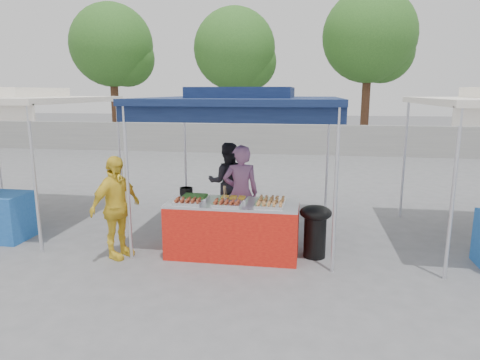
# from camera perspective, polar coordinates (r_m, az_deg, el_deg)

# --- Properties ---
(ground_plane) EXTENTS (80.00, 80.00, 0.00)m
(ground_plane) POSITION_cam_1_polar(r_m,az_deg,el_deg) (6.87, -0.81, -9.62)
(ground_plane) COLOR slate
(back_wall) EXTENTS (40.00, 0.25, 1.20)m
(back_wall) POSITION_cam_1_polar(r_m,az_deg,el_deg) (17.44, 5.50, 5.43)
(back_wall) COLOR gray
(back_wall) RESTS_ON ground_plane
(main_canopy) EXTENTS (3.20, 3.20, 2.57)m
(main_canopy) POSITION_cam_1_polar(r_m,az_deg,el_deg) (7.36, 0.47, 10.71)
(main_canopy) COLOR silver
(main_canopy) RESTS_ON ground_plane
(tree_0) EXTENTS (3.77, 3.75, 6.45)m
(tree_0) POSITION_cam_1_polar(r_m,az_deg,el_deg) (21.32, -16.28, 16.43)
(tree_0) COLOR #4C2D1D
(tree_0) RESTS_ON ground_plane
(tree_1) EXTENTS (3.58, 3.53, 6.07)m
(tree_1) POSITION_cam_1_polar(r_m,az_deg,el_deg) (19.41, -0.26, 16.62)
(tree_1) COLOR #4C2D1D
(tree_1) RESTS_ON ground_plane
(tree_2) EXTENTS (3.94, 3.94, 6.78)m
(tree_2) POSITION_cam_1_polar(r_m,az_deg,el_deg) (19.97, 17.25, 17.39)
(tree_2) COLOR #4C2D1D
(tree_2) RESTS_ON ground_plane
(vendor_table) EXTENTS (2.00, 0.80, 0.85)m
(vendor_table) POSITION_cam_1_polar(r_m,az_deg,el_deg) (6.64, -0.97, -6.51)
(vendor_table) COLOR red
(vendor_table) RESTS_ON ground_plane
(food_tray_fl) EXTENTS (0.42, 0.30, 0.07)m
(food_tray_fl) POSITION_cam_1_polar(r_m,az_deg,el_deg) (6.43, -6.96, -2.93)
(food_tray_fl) COLOR white
(food_tray_fl) RESTS_ON vendor_table
(food_tray_fm) EXTENTS (0.42, 0.30, 0.07)m
(food_tray_fm) POSITION_cam_1_polar(r_m,az_deg,el_deg) (6.29, -1.76, -3.19)
(food_tray_fm) COLOR white
(food_tray_fm) RESTS_ON vendor_table
(food_tray_fr) EXTENTS (0.42, 0.30, 0.07)m
(food_tray_fr) POSITION_cam_1_polar(r_m,az_deg,el_deg) (6.22, 3.92, -3.38)
(food_tray_fr) COLOR white
(food_tray_fr) RESTS_ON vendor_table
(food_tray_bl) EXTENTS (0.42, 0.30, 0.07)m
(food_tray_bl) POSITION_cam_1_polar(r_m,az_deg,el_deg) (6.70, -6.03, -2.31)
(food_tray_bl) COLOR white
(food_tray_bl) RESTS_ON vendor_table
(food_tray_bm) EXTENTS (0.42, 0.30, 0.07)m
(food_tray_bm) POSITION_cam_1_polar(r_m,az_deg,el_deg) (6.59, -0.90, -2.49)
(food_tray_bm) COLOR white
(food_tray_bm) RESTS_ON vendor_table
(food_tray_br) EXTENTS (0.42, 0.30, 0.07)m
(food_tray_br) POSITION_cam_1_polar(r_m,az_deg,el_deg) (6.49, 4.28, -2.73)
(food_tray_br) COLOR white
(food_tray_br) RESTS_ON vendor_table
(cooking_pot) EXTENTS (0.21, 0.21, 0.12)m
(cooking_pot) POSITION_cam_1_polar(r_m,az_deg,el_deg) (6.99, -7.18, -1.51)
(cooking_pot) COLOR black
(cooking_pot) RESTS_ON vendor_table
(skewer_cup) EXTENTS (0.07, 0.07, 0.09)m
(skewer_cup) POSITION_cam_1_polar(r_m,az_deg,el_deg) (6.41, -2.01, -2.80)
(skewer_cup) COLOR silver
(skewer_cup) RESTS_ON vendor_table
(wok_burner) EXTENTS (0.49, 0.49, 0.82)m
(wok_burner) POSITION_cam_1_polar(r_m,az_deg,el_deg) (6.64, 10.00, -6.13)
(wok_burner) COLOR black
(wok_burner) RESTS_ON ground_plane
(crate_left) EXTENTS (0.48, 0.34, 0.29)m
(crate_left) POSITION_cam_1_polar(r_m,az_deg,el_deg) (7.29, -3.15, -7.15)
(crate_left) COLOR #1741BE
(crate_left) RESTS_ON ground_plane
(crate_right) EXTENTS (0.45, 0.31, 0.27)m
(crate_right) POSITION_cam_1_polar(r_m,az_deg,el_deg) (7.31, 1.36, -7.18)
(crate_right) COLOR #1741BE
(crate_right) RESTS_ON ground_plane
(crate_stacked) EXTENTS (0.43, 0.30, 0.26)m
(crate_stacked) POSITION_cam_1_polar(r_m,az_deg,el_deg) (7.23, 1.37, -5.21)
(crate_stacked) COLOR #1741BE
(crate_stacked) RESTS_ON crate_right
(vendor_woman) EXTENTS (0.68, 0.53, 1.64)m
(vendor_woman) POSITION_cam_1_polar(r_m,az_deg,el_deg) (7.20, 0.10, -1.78)
(vendor_woman) COLOR #A06694
(vendor_woman) RESTS_ON ground_plane
(helper_man) EXTENTS (0.86, 0.73, 1.54)m
(helper_man) POSITION_cam_1_polar(r_m,az_deg,el_deg) (8.32, -1.70, -0.27)
(helper_man) COLOR #232328
(helper_man) RESTS_ON ground_plane
(customer_person) EXTENTS (0.71, 1.00, 1.57)m
(customer_person) POSITION_cam_1_polar(r_m,az_deg,el_deg) (6.72, -16.23, -3.54)
(customer_person) COLOR yellow
(customer_person) RESTS_ON ground_plane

